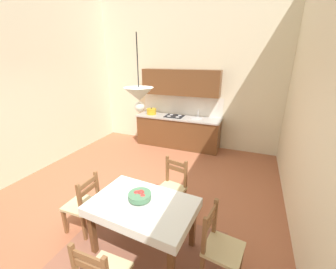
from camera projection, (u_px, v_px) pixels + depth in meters
ground_plane at (129, 207)px, 3.90m from camera, size 5.85×7.06×0.10m
wall_back at (186, 74)px, 6.06m from camera, size 5.85×0.12×4.14m
wall_left at (1, 81)px, 4.12m from camera, size 0.12×7.06×4.14m
area_rug at (141, 253)px, 2.90m from camera, size 2.10×1.60×0.01m
kitchen_cabinetry at (178, 118)px, 6.20m from camera, size 2.43×0.63×2.20m
dining_table at (143, 211)px, 2.78m from camera, size 1.39×0.97×0.75m
dining_chair_tv_side at (83, 205)px, 3.18m from camera, size 0.43×0.43×0.93m
dining_chair_window_side at (220, 247)px, 2.47m from camera, size 0.48×0.48×0.93m
dining_chair_kitchen_side at (172, 188)px, 3.59m from camera, size 0.49×0.49×0.93m
fruit_bowl at (140, 196)px, 2.78m from camera, size 0.30×0.30×0.12m
pendant_lamp at (139, 95)px, 2.32m from camera, size 0.32×0.32×0.80m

